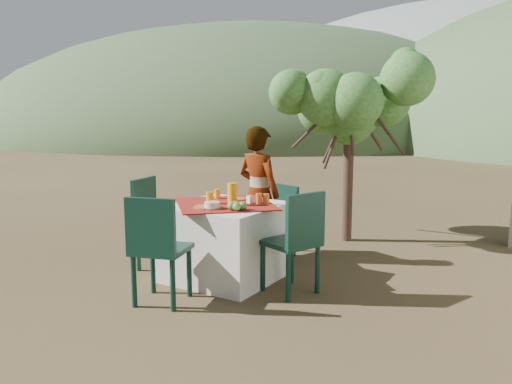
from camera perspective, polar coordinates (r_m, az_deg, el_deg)
ground at (r=4.79m, az=-6.35°, el=-11.20°), size 160.00×160.00×0.00m
table at (r=5.06m, az=-3.51°, el=-5.57°), size 1.30×1.30×0.76m
chair_far at (r=5.85m, az=2.83°, el=-2.83°), size 0.49×0.49×0.82m
chair_near at (r=4.36m, az=-11.23°, el=-5.98°), size 0.55×0.55×0.96m
chair_left at (r=5.46m, az=-11.54°, el=-2.96°), size 0.53×0.53×0.97m
chair_right at (r=4.54m, az=4.64°, el=-5.28°), size 0.57×0.57×0.96m
person at (r=5.61m, az=0.32°, el=-0.20°), size 0.61×0.45×1.51m
shrub_tree at (r=6.55m, az=11.39°, el=8.82°), size 1.78×1.75×2.10m
hill_near_left at (r=39.49m, az=-0.15°, el=6.40°), size 40.00×40.00×16.00m
hill_far_center at (r=55.97m, az=24.82°, el=6.30°), size 60.00×60.00×24.00m
plate_far at (r=5.19m, az=-2.16°, el=-0.79°), size 0.21×0.21×0.01m
plate_near at (r=4.76m, az=-5.57°, el=-1.70°), size 0.26×0.26×0.01m
glass_far at (r=5.26m, az=-4.43°, el=-0.21°), size 0.06×0.06×0.10m
glass_near at (r=4.96m, az=-5.30°, el=-0.67°), size 0.07×0.07×0.12m
juice_pitcher at (r=4.87m, az=-2.69°, el=-0.22°), size 0.10×0.10×0.22m
bowl_plate at (r=4.70m, az=-5.03°, el=-1.84°), size 0.18×0.18×0.01m
white_bowl at (r=4.70m, az=-5.03°, el=-1.45°), size 0.15×0.15×0.05m
jar_left at (r=4.94m, az=0.35°, el=-0.76°), size 0.06×0.06×0.10m
jar_right at (r=4.95m, az=1.17°, el=-0.77°), size 0.06×0.06×0.10m
napkin_holder at (r=4.97m, az=-0.74°, el=-0.85°), size 0.07×0.06×0.08m
fruit_cluster at (r=4.61m, az=-2.24°, el=-1.59°), size 0.16×0.15×0.08m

